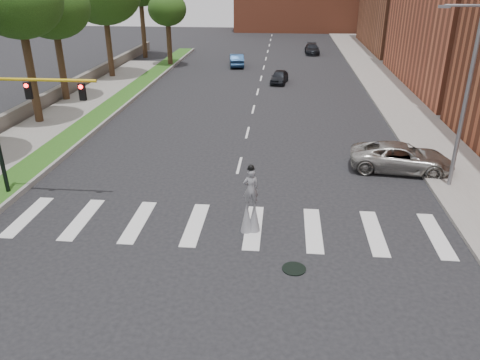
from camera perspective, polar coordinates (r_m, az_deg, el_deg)
ground_plane at (r=19.69m, az=-2.30°, el=-7.03°), size 160.00×160.00×0.00m
grass_median at (r=40.49m, az=-15.03°, el=8.90°), size 2.00×60.00×0.25m
median_curb at (r=40.14m, az=-13.61°, el=8.94°), size 0.20×60.00×0.28m
sidewalk_left at (r=33.14m, az=-25.61°, el=3.95°), size 4.00×60.00×0.18m
sidewalk_right at (r=44.08m, az=18.77°, el=9.60°), size 5.00×90.00×0.18m
stone_wall at (r=44.32m, az=-21.03°, el=9.97°), size 0.50×56.00×1.10m
manhole at (r=17.87m, az=6.60°, el=-10.70°), size 0.90×0.90×0.04m
streetlight at (r=24.82m, az=25.73°, el=9.47°), size 2.05×0.20×9.00m
traffic_signal at (r=23.90m, az=-25.59°, el=7.14°), size 5.30×0.23×6.20m
stilt_performer at (r=19.57m, az=1.30°, el=-3.12°), size 0.83×0.59×3.07m
suv_crossing at (r=27.35m, az=19.08°, el=2.61°), size 5.80×3.21×1.54m
car_near at (r=47.54m, az=4.83°, el=12.43°), size 1.98×3.88×1.26m
car_mid at (r=56.22m, az=-0.42°, el=14.42°), size 2.18×4.61×1.46m
car_far at (r=65.85m, az=8.78°, el=15.50°), size 1.94×4.53×1.30m
tree_2 at (r=36.09m, az=-25.43°, el=19.04°), size 5.80×5.80×10.87m
tree_3 at (r=42.25m, az=-21.88°, el=18.95°), size 5.90×5.90×10.12m
tree_6 at (r=56.29m, az=-8.86°, el=19.80°), size 4.30×4.30×8.13m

